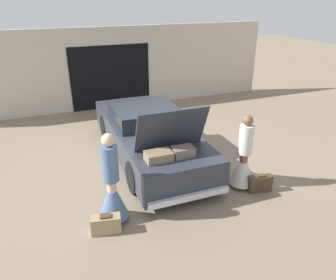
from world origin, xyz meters
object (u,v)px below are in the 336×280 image
object	(u,v)px
suitcase_beside_left_person	(106,224)
suitcase_beside_right_person	(260,183)
car	(149,135)
person_right	(243,162)
person_left	(112,191)

from	to	relation	value
suitcase_beside_left_person	suitcase_beside_right_person	world-z (taller)	suitcase_beside_right_person
car	person_right	xyz separation A→B (m)	(1.42, -2.07, -0.01)
car	suitcase_beside_left_person	bearing A→B (deg)	-122.98
suitcase_beside_left_person	suitcase_beside_right_person	distance (m)	3.28
car	suitcase_beside_left_person	size ratio (longest dim) A/B	8.93
person_left	suitcase_beside_left_person	xyz separation A→B (m)	(-0.20, -0.29, -0.46)
person_left	suitcase_beside_left_person	world-z (taller)	person_left
person_right	suitcase_beside_left_person	world-z (taller)	person_right
person_left	suitcase_beside_left_person	bearing A→B (deg)	-34.95
car	suitcase_beside_left_person	distance (m)	3.00
person_right	suitcase_beside_right_person	distance (m)	0.57
person_right	suitcase_beside_right_person	world-z (taller)	person_right
person_left	suitcase_beside_right_person	bearing A→B (deg)	86.37
person_right	suitcase_beside_left_person	distance (m)	3.09
suitcase_beside_left_person	car	bearing A→B (deg)	57.02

